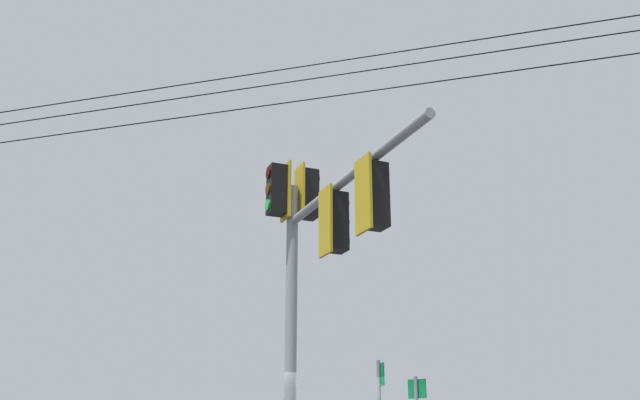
% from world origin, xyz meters
% --- Properties ---
extents(signal_mast_assembly, '(3.31, 4.16, 6.15)m').
position_xyz_m(signal_mast_assembly, '(-1.58, -0.68, 4.39)').
color(signal_mast_assembly, gray).
rests_on(signal_mast_assembly, ground).
extents(overhead_wire_span, '(5.69, 20.60, 1.08)m').
position_xyz_m(overhead_wire_span, '(-0.71, -0.82, 7.81)').
color(overhead_wire_span, black).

